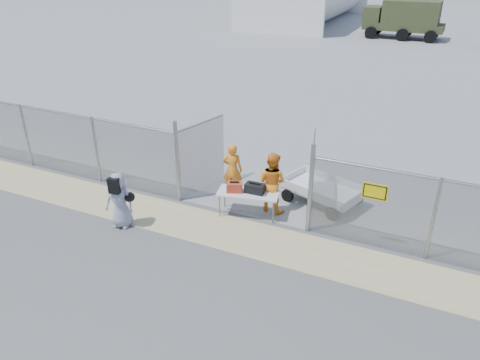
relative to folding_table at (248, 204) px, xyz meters
The scene contains 12 objects.
ground 2.13m from the folding_table, 95.83° to the right, with size 160.00×160.00×0.00m, color #454545.
tarmac_inside 39.92m from the folding_table, 90.31° to the left, with size 160.00×80.00×0.01m, color gray.
dirt_strip 1.16m from the folding_table, 101.11° to the right, with size 44.00×1.60×0.01m, color tan.
chain_link_fence 0.77m from the folding_table, 158.58° to the right, with size 40.00×0.20×2.20m, color gray, non-canonical shape.
folding_table is the anchor object (origin of this frame).
orange_bag 0.63m from the folding_table, 164.36° to the right, with size 0.43×0.28×0.27m, color red.
black_duffel 0.52m from the folding_table, 23.44° to the left, with size 0.53×0.31×0.26m, color black.
security_worker_left 1.41m from the folding_table, 134.85° to the left, with size 0.61×0.40×1.67m, color orange.
security_worker_right 0.91m from the folding_table, 48.44° to the left, with size 0.87×0.68×1.78m, color orange.
visitor 3.52m from the folding_table, 145.74° to the right, with size 0.77×0.50×1.58m, color #8F8F9F.
utility_trailer 2.32m from the folding_table, 42.73° to the left, with size 2.91×1.50×0.71m, color silver, non-canonical shape.
military_truck 31.46m from the folding_table, 90.03° to the left, with size 6.30×2.33×3.01m, color #3A4122, non-canonical shape.
Camera 1 is at (4.83, -8.43, 6.85)m, focal length 35.00 mm.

